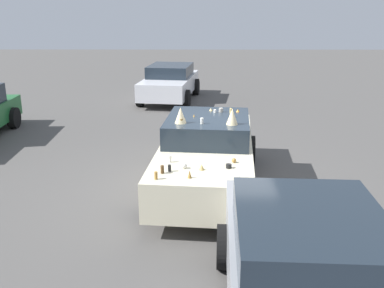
{
  "coord_description": "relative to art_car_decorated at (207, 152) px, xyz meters",
  "views": [
    {
      "loc": [
        -8.31,
        0.25,
        3.51
      ],
      "look_at": [
        0.0,
        0.3,
        0.9
      ],
      "focal_mm": 40.97,
      "sensor_mm": 36.0,
      "label": 1
    }
  ],
  "objects": [
    {
      "name": "ground_plane",
      "position": [
        -0.03,
        0.0,
        -0.72
      ],
      "size": [
        60.0,
        60.0,
        0.0
      ],
      "primitive_type": "plane",
      "color": "#514F4C"
    },
    {
      "name": "art_car_decorated",
      "position": [
        0.0,
        0.0,
        0.0
      ],
      "size": [
        4.8,
        2.36,
        1.71
      ],
      "rotation": [
        0.0,
        0.0,
        3.04
      ],
      "color": "beige",
      "rests_on": "ground"
    },
    {
      "name": "parked_sedan_far_left",
      "position": [
        8.64,
        1.22,
        -0.01
      ],
      "size": [
        4.27,
        2.38,
        1.36
      ],
      "rotation": [
        0.0,
        0.0,
        3.0
      ],
      "color": "white",
      "rests_on": "ground"
    },
    {
      "name": "parked_sedan_behind_right",
      "position": [
        -4.34,
        -0.99,
        -0.01
      ],
      "size": [
        4.62,
        2.18,
        1.41
      ],
      "rotation": [
        0.0,
        0.0,
        3.09
      ],
      "color": "gray",
      "rests_on": "ground"
    }
  ]
}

